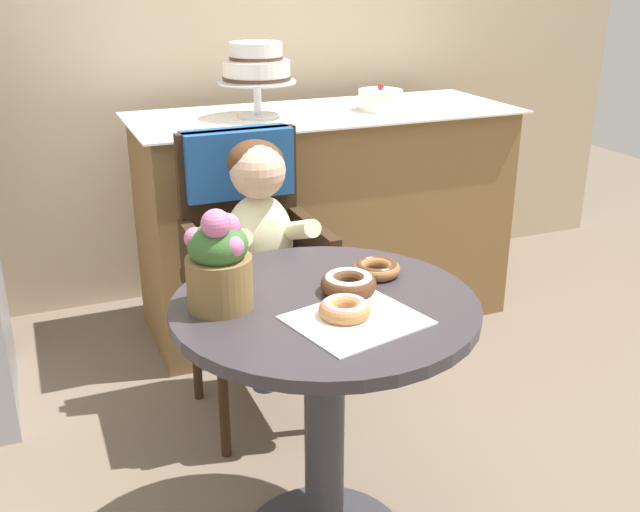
# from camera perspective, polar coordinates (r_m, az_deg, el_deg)

# --- Properties ---
(cafe_table) EXTENTS (0.72, 0.72, 0.72)m
(cafe_table) POSITION_cam_1_polar(r_m,az_deg,el_deg) (1.81, 0.36, -9.55)
(cafe_table) COLOR #332D33
(cafe_table) RESTS_ON ground
(wicker_chair) EXTENTS (0.42, 0.45, 0.95)m
(wicker_chair) POSITION_cam_1_polar(r_m,az_deg,el_deg) (2.42, -5.59, 2.00)
(wicker_chair) COLOR #332114
(wicker_chair) RESTS_ON ground
(seated_child) EXTENTS (0.27, 0.32, 0.73)m
(seated_child) POSITION_cam_1_polar(r_m,az_deg,el_deg) (2.27, -4.46, 1.70)
(seated_child) COLOR beige
(seated_child) RESTS_ON ground
(paper_napkin) EXTENTS (0.32, 0.29, 0.00)m
(paper_napkin) POSITION_cam_1_polar(r_m,az_deg,el_deg) (1.62, 2.81, -4.96)
(paper_napkin) COLOR white
(paper_napkin) RESTS_ON cafe_table
(donut_front) EXTENTS (0.12, 0.12, 0.04)m
(donut_front) POSITION_cam_1_polar(r_m,az_deg,el_deg) (1.63, 1.91, -4.05)
(donut_front) COLOR #AD7542
(donut_front) RESTS_ON cafe_table
(donut_mid) EXTENTS (0.13, 0.13, 0.05)m
(donut_mid) POSITION_cam_1_polar(r_m,az_deg,el_deg) (1.75, 2.22, -2.08)
(donut_mid) COLOR #4C2D19
(donut_mid) RESTS_ON cafe_table
(donut_side) EXTENTS (0.12, 0.12, 0.03)m
(donut_side) POSITION_cam_1_polar(r_m,az_deg,el_deg) (1.85, 4.36, -0.92)
(donut_side) COLOR #936033
(donut_side) RESTS_ON cafe_table
(flower_vase) EXTENTS (0.15, 0.15, 0.24)m
(flower_vase) POSITION_cam_1_polar(r_m,az_deg,el_deg) (1.66, -7.82, -0.34)
(flower_vase) COLOR brown
(flower_vase) RESTS_ON cafe_table
(display_counter) EXTENTS (1.56, 0.62, 0.90)m
(display_counter) POSITION_cam_1_polar(r_m,az_deg,el_deg) (3.13, 0.41, 3.00)
(display_counter) COLOR olive
(display_counter) RESTS_ON ground
(tiered_cake_stand) EXTENTS (0.30, 0.30, 0.28)m
(tiered_cake_stand) POSITION_cam_1_polar(r_m,az_deg,el_deg) (2.89, -4.92, 14.26)
(tiered_cake_stand) COLOR silver
(tiered_cake_stand) RESTS_ON display_counter
(round_layer_cake) EXTENTS (0.18, 0.18, 0.11)m
(round_layer_cake) POSITION_cam_1_polar(r_m,az_deg,el_deg) (3.06, 4.67, 11.93)
(round_layer_cake) COLOR white
(round_layer_cake) RESTS_ON display_counter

